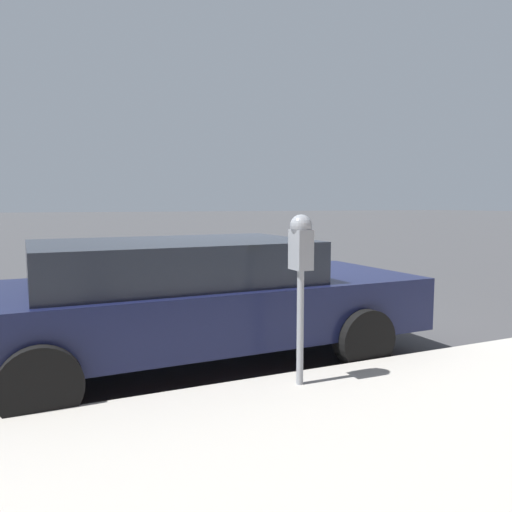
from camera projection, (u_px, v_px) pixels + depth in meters
name	position (u px, v px, depth m)	size (l,w,h in m)	color
ground_plane	(232.00, 330.00, 6.77)	(220.00, 220.00, 0.00)	#424244
parking_meter	(301.00, 256.00, 4.23)	(0.21, 0.19, 1.47)	gray
car_navy	(187.00, 297.00, 5.27)	(2.20, 4.98, 1.33)	#14193D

